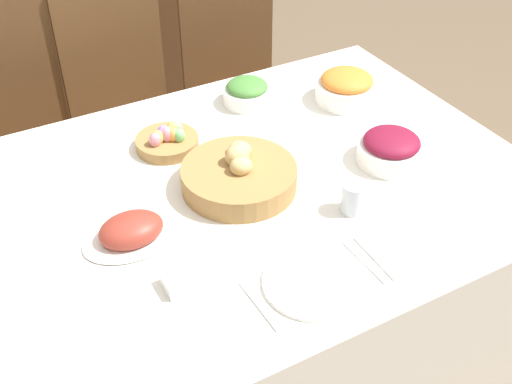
% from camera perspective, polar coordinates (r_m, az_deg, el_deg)
% --- Properties ---
extents(ground_plane, '(12.00, 12.00, 0.00)m').
position_cam_1_polar(ground_plane, '(2.33, -0.99, -14.68)').
color(ground_plane, brown).
extents(dining_table, '(1.63, 1.16, 0.77)m').
position_cam_1_polar(dining_table, '(2.04, -1.10, -8.10)').
color(dining_table, white).
rests_on(dining_table, ground).
extents(chair_far_right, '(0.43, 0.43, 1.03)m').
position_cam_1_polar(chair_far_right, '(2.76, -1.44, 9.73)').
color(chair_far_right, brown).
rests_on(chair_far_right, ground).
extents(chair_far_left, '(0.43, 0.43, 1.03)m').
position_cam_1_polar(chair_far_left, '(2.53, -20.32, 4.37)').
color(chair_far_left, brown).
rests_on(chair_far_left, ground).
extents(chair_far_center, '(0.46, 0.46, 1.03)m').
position_cam_1_polar(chair_far_center, '(2.60, -11.01, 7.12)').
color(chair_far_center, brown).
rests_on(chair_far_center, ground).
extents(sideboard, '(1.19, 0.44, 0.99)m').
position_cam_1_polar(sideboard, '(3.53, -14.31, 14.28)').
color(sideboard, '#4C2D19').
rests_on(sideboard, ground).
extents(bread_basket, '(0.32, 0.32, 0.12)m').
position_cam_1_polar(bread_basket, '(1.75, -1.46, 1.41)').
color(bread_basket, '#9E7542').
rests_on(bread_basket, dining_table).
extents(egg_basket, '(0.19, 0.19, 0.08)m').
position_cam_1_polar(egg_basket, '(1.94, -7.87, 4.58)').
color(egg_basket, '#9E7542').
rests_on(egg_basket, dining_table).
extents(ham_platter, '(0.25, 0.18, 0.07)m').
position_cam_1_polar(ham_platter, '(1.63, -11.02, -3.45)').
color(ham_platter, white).
rests_on(ham_platter, dining_table).
extents(green_salad_bowl, '(0.16, 0.16, 0.09)m').
position_cam_1_polar(green_salad_bowl, '(2.14, -0.79, 8.86)').
color(green_salad_bowl, white).
rests_on(green_salad_bowl, dining_table).
extents(beet_salad_bowl, '(0.19, 0.19, 0.10)m').
position_cam_1_polar(beet_salad_bowl, '(1.89, 11.89, 3.82)').
color(beet_salad_bowl, white).
rests_on(beet_salad_bowl, dining_table).
extents(carrot_bowl, '(0.20, 0.20, 0.11)m').
position_cam_1_polar(carrot_bowl, '(2.17, 8.03, 9.21)').
color(carrot_bowl, white).
rests_on(carrot_bowl, dining_table).
extents(dinner_plate, '(0.24, 0.24, 0.01)m').
position_cam_1_polar(dinner_plate, '(1.50, 5.14, -7.99)').
color(dinner_plate, white).
rests_on(dinner_plate, dining_table).
extents(fork, '(0.01, 0.17, 0.00)m').
position_cam_1_polar(fork, '(1.45, 0.25, -10.07)').
color(fork, silver).
rests_on(fork, dining_table).
extents(knife, '(0.01, 0.17, 0.00)m').
position_cam_1_polar(knife, '(1.57, 9.60, -6.15)').
color(knife, silver).
rests_on(knife, dining_table).
extents(spoon, '(0.01, 0.17, 0.00)m').
position_cam_1_polar(spoon, '(1.58, 10.47, -5.77)').
color(spoon, silver).
rests_on(spoon, dining_table).
extents(drinking_cup, '(0.06, 0.06, 0.09)m').
position_cam_1_polar(drinking_cup, '(1.69, 8.61, -0.51)').
color(drinking_cup, silver).
rests_on(drinking_cup, dining_table).
extents(butter_dish, '(0.11, 0.07, 0.03)m').
position_cam_1_polar(butter_dish, '(1.50, -6.13, -7.69)').
color(butter_dish, white).
rests_on(butter_dish, dining_table).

